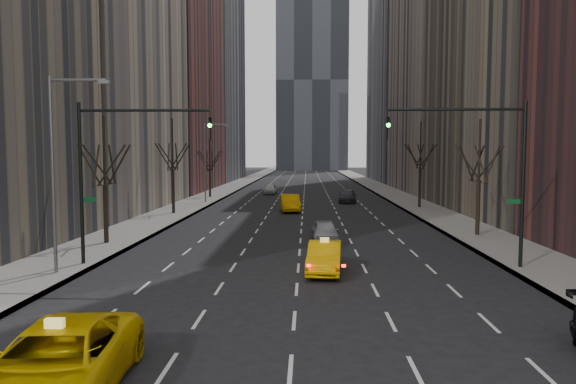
# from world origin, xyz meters

# --- Properties ---
(ground) EXTENTS (400.00, 400.00, 0.00)m
(ground) POSITION_xyz_m (0.00, 0.00, 0.00)
(ground) COLOR black
(ground) RESTS_ON ground
(sidewalk_left) EXTENTS (4.50, 320.00, 0.15)m
(sidewalk_left) POSITION_xyz_m (-12.25, 70.00, 0.07)
(sidewalk_left) COLOR slate
(sidewalk_left) RESTS_ON ground
(sidewalk_right) EXTENTS (4.50, 320.00, 0.15)m
(sidewalk_right) POSITION_xyz_m (12.25, 70.00, 0.07)
(sidewalk_right) COLOR slate
(sidewalk_right) RESTS_ON ground
(bld_left_far) EXTENTS (14.00, 28.00, 44.00)m
(bld_left_far) POSITION_xyz_m (-21.50, 66.00, 22.00)
(bld_left_far) COLOR brown
(bld_left_far) RESTS_ON ground
(bld_left_deep) EXTENTS (14.00, 30.00, 60.00)m
(bld_left_deep) POSITION_xyz_m (-21.50, 96.00, 30.00)
(bld_left_deep) COLOR slate
(bld_left_deep) RESTS_ON ground
(bld_right_far) EXTENTS (14.00, 28.00, 50.00)m
(bld_right_far) POSITION_xyz_m (21.50, 64.00, 25.00)
(bld_right_far) COLOR tan
(bld_right_far) RESTS_ON ground
(bld_right_deep) EXTENTS (14.00, 30.00, 58.00)m
(bld_right_deep) POSITION_xyz_m (21.50, 95.00, 29.00)
(bld_right_deep) COLOR slate
(bld_right_deep) RESTS_ON ground
(tree_lw_b) EXTENTS (3.36, 3.50, 7.82)m
(tree_lw_b) POSITION_xyz_m (-12.00, 18.00, 3.72)
(tree_lw_b) COLOR black
(tree_lw_b) RESTS_ON ground
(tree_lw_c) EXTENTS (3.36, 3.50, 8.74)m
(tree_lw_c) POSITION_xyz_m (-12.00, 34.00, 4.04)
(tree_lw_c) COLOR black
(tree_lw_c) RESTS_ON ground
(tree_lw_d) EXTENTS (3.36, 3.50, 7.36)m
(tree_lw_d) POSITION_xyz_m (-12.00, 52.00, 3.56)
(tree_lw_d) COLOR black
(tree_lw_d) RESTS_ON ground
(tree_rw_b) EXTENTS (3.36, 3.50, 7.82)m
(tree_rw_b) POSITION_xyz_m (12.00, 22.00, 3.72)
(tree_rw_b) COLOR black
(tree_rw_b) RESTS_ON ground
(tree_rw_c) EXTENTS (3.36, 3.50, 8.74)m
(tree_rw_c) POSITION_xyz_m (12.00, 40.00, 4.04)
(tree_rw_c) COLOR black
(tree_rw_c) RESTS_ON ground
(traffic_mast_left) EXTENTS (6.69, 0.39, 8.00)m
(traffic_mast_left) POSITION_xyz_m (-9.11, 12.00, 5.49)
(traffic_mast_left) COLOR black
(traffic_mast_left) RESTS_ON ground
(traffic_mast_right) EXTENTS (6.69, 0.39, 8.00)m
(traffic_mast_right) POSITION_xyz_m (9.11, 12.00, 5.49)
(traffic_mast_right) COLOR black
(traffic_mast_right) RESTS_ON ground
(streetlight_near) EXTENTS (2.83, 0.22, 9.00)m
(streetlight_near) POSITION_xyz_m (-10.84, 10.00, 5.62)
(streetlight_near) COLOR slate
(streetlight_near) RESTS_ON ground
(streetlight_far) EXTENTS (2.83, 0.22, 9.00)m
(streetlight_far) POSITION_xyz_m (-10.84, 45.00, 5.62)
(streetlight_far) COLOR slate
(streetlight_far) RESTS_ON ground
(taxi_suv) EXTENTS (3.33, 6.31, 1.69)m
(taxi_suv) POSITION_xyz_m (-5.28, -1.85, 0.85)
(taxi_suv) COLOR #ECC204
(taxi_suv) RESTS_ON ground
(taxi_sedan) EXTENTS (1.87, 4.50, 1.45)m
(taxi_sedan) POSITION_xyz_m (1.26, 11.14, 0.72)
(taxi_sedan) COLOR #ECA904
(taxi_sedan) RESTS_ON ground
(silver_sedan_ahead) EXTENTS (1.82, 4.17, 1.40)m
(silver_sedan_ahead) POSITION_xyz_m (1.57, 19.51, 0.70)
(silver_sedan_ahead) COLOR #94969B
(silver_sedan_ahead) RESTS_ON ground
(far_taxi) EXTENTS (2.26, 5.19, 1.66)m
(far_taxi) POSITION_xyz_m (-1.23, 36.97, 0.83)
(far_taxi) COLOR #EDA104
(far_taxi) RESTS_ON ground
(far_suv_grey) EXTENTS (2.48, 5.09, 1.43)m
(far_suv_grey) POSITION_xyz_m (5.11, 46.47, 0.71)
(far_suv_grey) COLOR #2E2E33
(far_suv_grey) RESTS_ON ground
(far_car_white) EXTENTS (1.76, 4.11, 1.38)m
(far_car_white) POSITION_xyz_m (-4.69, 58.35, 0.69)
(far_car_white) COLOR silver
(far_car_white) RESTS_ON ground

